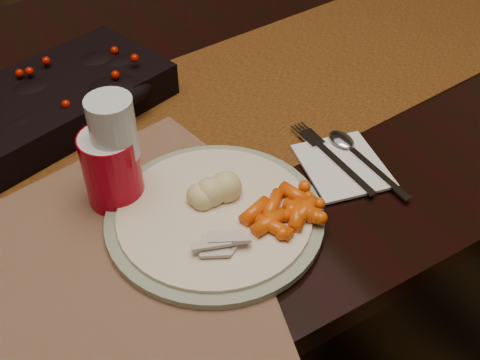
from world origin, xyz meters
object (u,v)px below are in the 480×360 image
centerpiece (48,99)px  turkey_shreds (220,245)px  mashed_potatoes (212,185)px  napkin (343,166)px  placemat_main (113,227)px  red_cup (112,169)px  dinner_plate (215,216)px  wine_glass (117,153)px  baby_carrots (274,208)px  dining_table (177,248)px

centerpiece → turkey_shreds: centerpiece is taller
mashed_potatoes → napkin: size_ratio=0.56×
placemat_main → red_cup: red_cup is taller
dinner_plate → wine_glass: wine_glass is taller
red_cup → napkin: bearing=-19.8°
placemat_main → baby_carrots: 0.22m
napkin → red_cup: size_ratio=1.23×
centerpiece → red_cup: size_ratio=3.53×
dinner_plate → wine_glass: size_ratio=1.74×
baby_carrots → turkey_shreds: bearing=-168.3°
dinner_plate → mashed_potatoes: size_ratio=3.93×
red_cup → wine_glass: size_ratio=0.64×
placemat_main → dinner_plate: bearing=-36.5°
placemat_main → turkey_shreds: size_ratio=5.61×
baby_carrots → wine_glass: 0.22m
centerpiece → turkey_shreds: bearing=-77.7°
baby_carrots → napkin: baby_carrots is taller
dining_table → turkey_shreds: 0.54m
placemat_main → dinner_plate: (0.12, -0.06, 0.01)m
turkey_shreds → dining_table: bearing=76.3°
placemat_main → red_cup: 0.08m
baby_carrots → turkey_shreds: (-0.09, -0.02, -0.00)m
dinner_plate → red_cup: size_ratio=2.73×
centerpiece → mashed_potatoes: bearing=-68.0°
dining_table → mashed_potatoes: 0.49m
centerpiece → napkin: centerpiece is taller
placemat_main → mashed_potatoes: mashed_potatoes is taller
mashed_potatoes → wine_glass: wine_glass is taller
dinner_plate → napkin: bearing=-0.8°
turkey_shreds → centerpiece: bearing=102.3°
dining_table → placemat_main: bearing=-128.5°
centerpiece → placemat_main: bearing=-92.0°
baby_carrots → napkin: (0.15, 0.04, -0.02)m
dining_table → red_cup: size_ratio=16.65×
dinner_plate → dining_table: bearing=78.4°
baby_carrots → mashed_potatoes: bearing=127.5°
turkey_shreds → wine_glass: size_ratio=0.43×
turkey_shreds → wine_glass: (-0.06, 0.17, 0.06)m
dinner_plate → red_cup: red_cup is taller
mashed_potatoes → placemat_main: bearing=166.8°
centerpiece → dining_table: bearing=-15.8°
placemat_main → turkey_shreds: turkey_shreds is taller
red_cup → wine_glass: bearing=-28.3°
napkin → dinner_plate: bearing=-167.7°
dining_table → wine_glass: (-0.15, -0.19, 0.46)m
baby_carrots → red_cup: (-0.16, 0.15, 0.03)m
placemat_main → wine_glass: size_ratio=2.41×
mashed_potatoes → wine_glass: (-0.10, 0.08, 0.05)m
dining_table → placemat_main: 0.48m
centerpiece → napkin: bearing=-46.1°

